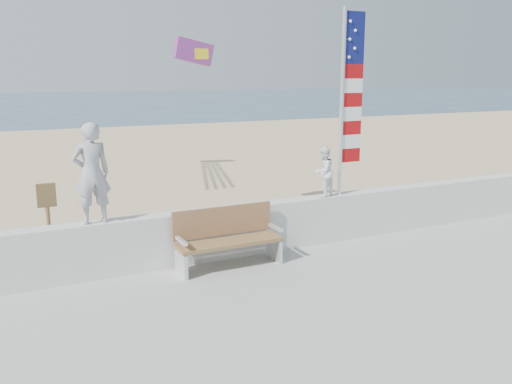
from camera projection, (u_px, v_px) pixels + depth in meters
ground at (297, 304)px, 8.10m from camera, size 220.00×220.00×0.00m
sand at (142, 190)px, 15.97m from camera, size 90.00×40.00×0.08m
seawall at (241, 230)px, 9.72m from camera, size 30.00×0.35×0.90m
adult at (91, 173)px, 8.35m from camera, size 0.60×0.42×1.58m
child at (323, 172)px, 10.28m from camera, size 0.58×0.53×0.96m
bench at (227, 237)px, 9.11m from camera, size 1.80×0.57×1.00m
flag at (348, 95)px, 10.19m from camera, size 0.50×0.08×3.50m
parafoil_kite at (194, 52)px, 11.67m from camera, size 0.89×0.24×0.61m
sign at (48, 217)px, 9.40m from camera, size 0.32×0.07×1.46m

